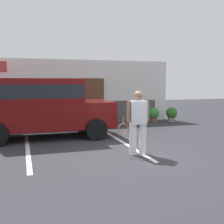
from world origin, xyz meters
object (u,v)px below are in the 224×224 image
object	(u,v)px
parked_suv	(43,105)
potted_plant_secondary	(172,114)
potted_plant_by_porch	(154,114)
tennis_player_man	(138,122)

from	to	relation	value
parked_suv	potted_plant_secondary	size ratio (longest dim) A/B	6.42
potted_plant_by_porch	potted_plant_secondary	distance (m)	0.89
potted_plant_by_porch	parked_suv	bearing A→B (deg)	-157.68
parked_suv	potted_plant_by_porch	size ratio (longest dim) A/B	6.60
parked_suv	tennis_player_man	size ratio (longest dim) A/B	2.71
parked_suv	tennis_player_man	distance (m)	3.81
potted_plant_by_porch	potted_plant_secondary	world-z (taller)	potted_plant_secondary
tennis_player_man	potted_plant_secondary	distance (m)	6.44
parked_suv	potted_plant_secondary	world-z (taller)	parked_suv
potted_plant_secondary	parked_suv	bearing A→B (deg)	-162.17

